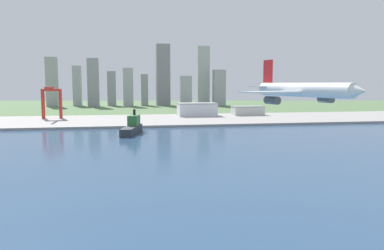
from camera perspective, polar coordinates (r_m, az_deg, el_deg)
ground_plane at (r=267.80m, az=-5.81°, el=-3.44°), size 2400.00×2400.00×0.00m
water_bay at (r=209.07m, az=-4.61°, el=-6.16°), size 840.00×360.00×0.15m
industrial_pier at (r=455.82m, az=-7.56°, el=0.71°), size 840.00×140.00×2.50m
airplane_landing at (r=117.74m, az=16.46°, el=5.05°), size 38.10×42.65×13.93m
container_barge at (r=346.01m, az=-9.01°, el=-0.29°), size 21.28×50.58×21.16m
port_crane_red at (r=490.72m, az=-20.50°, el=4.19°), size 22.85×45.40×38.95m
warehouse_main at (r=500.52m, az=0.74°, el=2.39°), size 50.79×30.26×17.10m
warehouse_annex at (r=518.88m, az=8.40°, el=2.19°), size 41.87×23.27×12.17m
distant_skyline at (r=781.66m, az=-6.51°, el=6.55°), size 356.62×56.05×124.97m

